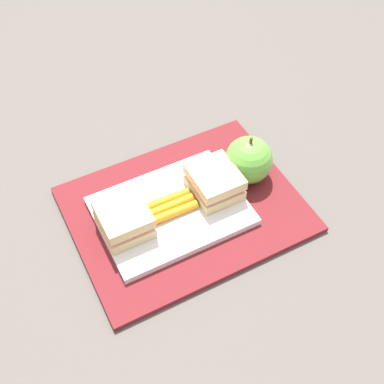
% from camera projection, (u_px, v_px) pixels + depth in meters
% --- Properties ---
extents(ground_plane, '(2.40, 2.40, 0.00)m').
position_uv_depth(ground_plane, '(185.00, 211.00, 0.81)').
color(ground_plane, '#56514C').
extents(lunchbag_mat, '(0.36, 0.28, 0.01)m').
position_uv_depth(lunchbag_mat, '(185.00, 209.00, 0.81)').
color(lunchbag_mat, maroon).
rests_on(lunchbag_mat, ground_plane).
extents(food_tray, '(0.23, 0.17, 0.01)m').
position_uv_depth(food_tray, '(171.00, 211.00, 0.79)').
color(food_tray, white).
rests_on(food_tray, lunchbag_mat).
extents(sandwich_half_left, '(0.07, 0.08, 0.04)m').
position_uv_depth(sandwich_half_left, '(124.00, 219.00, 0.74)').
color(sandwich_half_left, '#DBC189').
rests_on(sandwich_half_left, food_tray).
extents(sandwich_half_right, '(0.07, 0.08, 0.04)m').
position_uv_depth(sandwich_half_right, '(215.00, 182.00, 0.79)').
color(sandwich_half_right, '#DBC189').
rests_on(sandwich_half_right, food_tray).
extents(carrot_sticks_bundle, '(0.08, 0.04, 0.02)m').
position_uv_depth(carrot_sticks_bundle, '(171.00, 206.00, 0.78)').
color(carrot_sticks_bundle, orange).
rests_on(carrot_sticks_bundle, food_tray).
extents(apple, '(0.08, 0.08, 0.09)m').
position_uv_depth(apple, '(249.00, 160.00, 0.81)').
color(apple, '#66B742').
rests_on(apple, lunchbag_mat).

